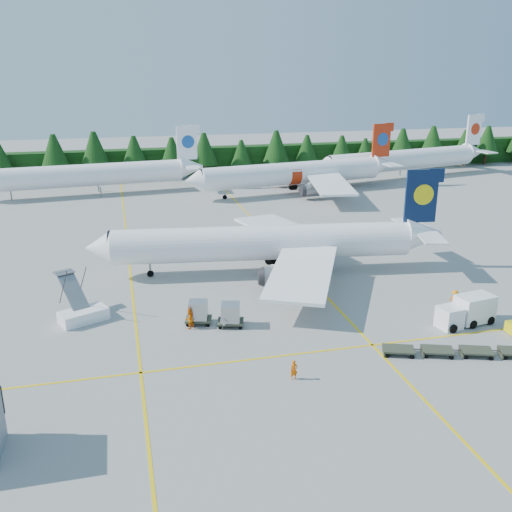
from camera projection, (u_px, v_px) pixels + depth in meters
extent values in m
plane|color=#989893|center=(287.00, 324.00, 54.14)|extent=(320.00, 320.00, 0.00)
cube|color=yellow|center=(130.00, 267.00, 69.41)|extent=(0.25, 120.00, 0.01)
cube|color=yellow|center=(287.00, 255.00, 73.94)|extent=(0.25, 120.00, 0.01)
cube|color=yellow|center=(307.00, 353.00, 48.61)|extent=(80.00, 0.25, 0.01)
cube|color=black|center=(183.00, 161.00, 128.79)|extent=(220.00, 4.00, 6.00)
cylinder|color=white|center=(263.00, 243.00, 66.64)|extent=(34.83, 8.44, 4.07)
cone|color=white|center=(99.00, 248.00, 64.63)|extent=(3.34, 4.40, 4.07)
cube|color=#071839|center=(421.00, 196.00, 67.06)|extent=(3.88, 0.84, 6.31)
cube|color=white|center=(277.00, 227.00, 75.31)|extent=(8.83, 16.13, 1.15)
cylinder|color=gray|center=(265.00, 244.00, 72.95)|extent=(3.70, 2.56, 2.14)
cube|color=white|center=(302.00, 272.00, 59.00)|extent=(12.04, 16.41, 1.15)
cylinder|color=gray|center=(279.00, 276.00, 61.82)|extent=(3.70, 2.56, 2.14)
cylinder|color=gray|center=(150.00, 269.00, 66.11)|extent=(0.24, 0.24, 1.73)
cylinder|color=white|center=(292.00, 173.00, 109.23)|extent=(36.60, 9.76, 4.28)
cone|color=white|center=(194.00, 181.00, 102.06)|extent=(3.61, 4.69, 4.28)
cube|color=red|center=(381.00, 140.00, 114.75)|extent=(4.08, 0.99, 6.63)
cube|color=white|center=(287.00, 168.00, 118.57)|extent=(12.95, 17.22, 1.21)
cylinder|color=gray|center=(284.00, 178.00, 115.73)|extent=(3.94, 2.77, 2.25)
cube|color=white|center=(331.00, 184.00, 102.63)|extent=(8.92, 16.87, 1.21)
cylinder|color=gray|center=(312.00, 190.00, 104.85)|extent=(3.94, 2.77, 2.25)
cylinder|color=gray|center=(225.00, 194.00, 105.12)|extent=(0.26, 0.26, 1.82)
cylinder|color=white|center=(87.00, 175.00, 107.62)|extent=(36.06, 7.70, 4.21)
cube|color=white|center=(187.00, 143.00, 112.11)|extent=(4.02, 0.76, 6.53)
cylinder|color=gray|center=(11.00, 196.00, 104.26)|extent=(0.25, 0.25, 1.69)
cylinder|color=white|center=(402.00, 160.00, 124.12)|extent=(37.67, 12.41, 4.42)
cone|color=white|center=(323.00, 167.00, 115.58)|extent=(3.98, 4.99, 4.42)
cube|color=white|center=(474.00, 130.00, 130.96)|extent=(4.19, 1.28, 6.86)
cylinder|color=gray|center=(347.00, 180.00, 119.10)|extent=(0.27, 0.27, 1.77)
cube|color=white|center=(84.00, 316.00, 54.54)|extent=(4.94, 3.92, 1.15)
cube|color=gray|center=(73.00, 291.00, 55.52)|extent=(3.26, 4.48, 3.10)
cube|color=gray|center=(64.00, 272.00, 56.62)|extent=(2.23, 1.92, 0.13)
cube|color=white|center=(449.00, 318.00, 53.02)|extent=(2.25, 2.25, 2.05)
cube|color=black|center=(450.00, 313.00, 52.87)|extent=(1.95, 2.11, 0.88)
cube|color=white|center=(474.00, 308.00, 53.99)|extent=(3.83, 2.71, 2.54)
cube|color=#363D2C|center=(399.00, 349.00, 48.23)|extent=(3.00, 2.41, 0.15)
cube|color=#363D2C|center=(438.00, 350.00, 48.11)|extent=(3.00, 2.41, 0.15)
cube|color=#363D2C|center=(477.00, 350.00, 47.99)|extent=(3.00, 2.41, 0.15)
cube|color=#363D2C|center=(199.00, 319.00, 54.11)|extent=(2.81, 2.41, 0.15)
cube|color=#A5A8AA|center=(198.00, 310.00, 53.81)|extent=(2.06, 2.02, 1.71)
cube|color=#363D2C|center=(231.00, 321.00, 53.57)|extent=(2.81, 2.41, 0.15)
cube|color=#A5A8AA|center=(231.00, 312.00, 53.28)|extent=(2.06, 2.02, 1.71)
imported|color=#EE5D05|center=(294.00, 370.00, 44.26)|extent=(0.59, 0.39, 1.62)
imported|color=#ED6304|center=(189.00, 319.00, 52.88)|extent=(1.18, 1.12, 1.92)
imported|color=orange|center=(454.00, 300.00, 57.18)|extent=(0.71, 0.92, 1.98)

